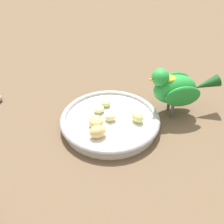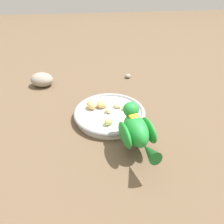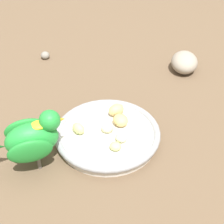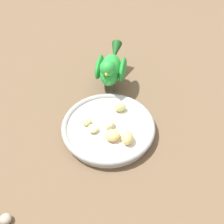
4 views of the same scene
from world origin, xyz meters
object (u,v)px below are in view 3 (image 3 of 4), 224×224
(apple_piece_5, at_px, (116,110))
(pebble_0, at_px, (45,55))
(apple_piece_2, at_px, (109,128))
(parrot, at_px, (30,138))
(feeding_bowl, at_px, (108,134))
(apple_piece_1, at_px, (120,120))
(apple_piece_4, at_px, (121,138))
(rock_large, at_px, (184,62))
(apple_piece_3, at_px, (115,146))
(apple_piece_0, at_px, (78,128))

(apple_piece_5, bearing_deg, pebble_0, -64.01)
(apple_piece_2, relative_size, parrot, 0.15)
(feeding_bowl, relative_size, parrot, 1.27)
(parrot, height_order, pebble_0, parrot)
(apple_piece_1, distance_m, parrot, 0.21)
(feeding_bowl, height_order, apple_piece_4, apple_piece_4)
(parrot, bearing_deg, apple_piece_1, 11.14)
(apple_piece_2, distance_m, apple_piece_4, 0.04)
(parrot, bearing_deg, apple_piece_2, 8.50)
(apple_piece_2, relative_size, pebble_0, 1.03)
(feeding_bowl, distance_m, rock_large, 0.36)
(apple_piece_3, height_order, apple_piece_4, same)
(rock_large, bearing_deg, apple_piece_2, 43.84)
(apple_piece_5, bearing_deg, apple_piece_1, 95.44)
(feeding_bowl, relative_size, apple_piece_2, 8.70)
(apple_piece_3, xyz_separation_m, apple_piece_4, (-0.02, -0.02, 0.00))
(feeding_bowl, bearing_deg, pebble_0, -71.24)
(rock_large, bearing_deg, feeding_bowl, 43.80)
(feeding_bowl, height_order, apple_piece_1, apple_piece_1)
(apple_piece_0, distance_m, apple_piece_4, 0.10)
(feeding_bowl, height_order, apple_piece_3, apple_piece_3)
(apple_piece_5, height_order, parrot, parrot)
(rock_large, distance_m, pebble_0, 0.42)
(feeding_bowl, xyz_separation_m, rock_large, (-0.26, -0.25, 0.01))
(apple_piece_5, xyz_separation_m, parrot, (0.19, 0.11, 0.04))
(apple_piece_3, bearing_deg, parrot, -2.05)
(apple_piece_1, bearing_deg, apple_piece_2, 32.83)
(apple_piece_2, relative_size, rock_large, 0.29)
(feeding_bowl, height_order, apple_piece_0, apple_piece_0)
(apple_piece_1, xyz_separation_m, rock_large, (-0.23, -0.23, -0.01))
(apple_piece_1, distance_m, apple_piece_3, 0.08)
(apple_piece_3, relative_size, pebble_0, 0.94)
(apple_piece_1, xyz_separation_m, pebble_0, (0.17, -0.37, -0.02))
(apple_piece_0, distance_m, apple_piece_2, 0.07)
(apple_piece_3, bearing_deg, pebble_0, -72.44)
(apple_piece_3, xyz_separation_m, pebble_0, (0.14, -0.44, -0.02))
(apple_piece_0, relative_size, apple_piece_3, 1.27)
(feeding_bowl, bearing_deg, apple_piece_0, -9.01)
(rock_large, bearing_deg, apple_piece_3, 50.24)
(apple_piece_4, distance_m, rock_large, 0.37)
(apple_piece_5, height_order, pebble_0, apple_piece_5)
(apple_piece_2, height_order, apple_piece_4, apple_piece_2)
(apple_piece_0, xyz_separation_m, apple_piece_2, (-0.07, 0.01, -0.00))
(feeding_bowl, relative_size, apple_piece_0, 7.44)
(apple_piece_1, bearing_deg, apple_piece_5, -84.56)
(apple_piece_1, xyz_separation_m, apple_piece_4, (0.01, 0.05, -0.00))
(apple_piece_0, distance_m, parrot, 0.12)
(apple_piece_4, xyz_separation_m, parrot, (0.19, 0.02, 0.04))
(apple_piece_1, relative_size, apple_piece_4, 1.41)
(apple_piece_1, distance_m, apple_piece_4, 0.05)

